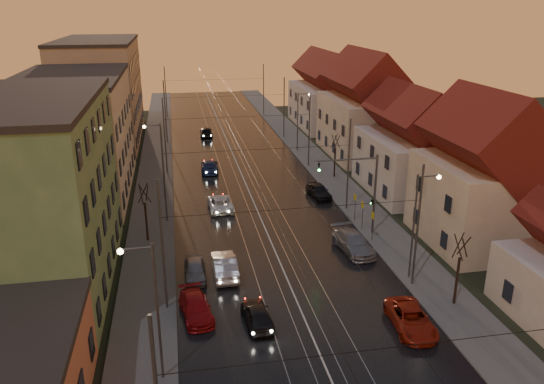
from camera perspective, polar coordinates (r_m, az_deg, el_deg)
ground at (r=29.97m, az=6.50°, el=-19.79°), size 160.00×160.00×0.00m
road at (r=65.27m, az=-3.63°, el=2.66°), size 16.00×120.00×0.04m
sidewalk_left at (r=64.89m, az=-12.43°, el=2.18°), size 4.00×120.00×0.15m
sidewalk_right at (r=67.12m, az=4.89°, el=3.16°), size 4.00×120.00×0.15m
tram_rail_0 at (r=65.05m, az=-5.55°, el=2.58°), size 0.06×120.00×0.03m
tram_rail_1 at (r=65.18m, az=-4.30°, el=2.66°), size 0.06×120.00×0.03m
tram_rail_2 at (r=65.35m, az=-2.96°, el=2.73°), size 0.06×120.00×0.03m
tram_rail_3 at (r=65.55m, az=-1.72°, el=2.80°), size 0.06×120.00×0.03m
apartment_left_1 at (r=39.45m, az=-24.84°, el=-0.71°), size 10.00×18.00×13.00m
apartment_left_2 at (r=58.40m, az=-20.37°, el=5.53°), size 10.00×20.00×12.00m
apartment_left_3 at (r=81.56m, az=-17.86°, el=10.21°), size 10.00×24.00×14.00m
house_right_1 at (r=46.33m, az=21.75°, el=1.19°), size 8.67×10.20×10.80m
house_right_2 at (r=57.45m, az=14.96°, el=4.47°), size 9.18×12.24×9.20m
house_right_3 at (r=70.68m, az=9.92°, el=8.55°), size 9.18×14.28×11.50m
house_right_4 at (r=87.64m, az=5.82°, el=10.33°), size 9.18×16.32×10.00m
catenary_pole_l_1 at (r=34.25m, az=-11.69°, el=-5.82°), size 0.16×0.16×9.00m
catenary_pole_r_1 at (r=37.76m, az=15.39°, el=-3.67°), size 0.16×0.16×9.00m
catenary_pole_l_2 at (r=48.26m, az=-11.54°, el=1.74°), size 0.16×0.16×9.00m
catenary_pole_r_2 at (r=50.82m, az=8.22°, el=2.84°), size 0.16×0.16×9.00m
catenary_pole_l_3 at (r=62.73m, az=-11.46°, el=5.86°), size 0.16×0.16×9.00m
catenary_pole_r_3 at (r=64.72m, az=4.03°, el=6.61°), size 0.16×0.16×9.00m
catenary_pole_l_4 at (r=77.40m, az=-11.40°, el=8.42°), size 0.16×0.16×9.00m
catenary_pole_r_4 at (r=79.02m, az=1.30°, el=9.02°), size 0.16×0.16×9.00m
catenary_pole_l_5 at (r=95.15m, az=-11.36°, el=10.45°), size 0.16×0.16×9.00m
catenary_pole_r_5 at (r=96.47m, az=-0.92°, el=10.94°), size 0.16×0.16×9.00m
street_lamp_0 at (r=27.90m, az=-12.93°, el=-11.25°), size 1.75×0.32×8.00m
street_lamp_1 at (r=38.66m, az=15.49°, el=-2.51°), size 1.75×0.32×8.00m
street_lamp_2 at (r=53.93m, az=-12.06°, el=4.01°), size 1.75×0.32×8.00m
street_lamp_3 at (r=71.39m, az=3.03°, el=8.17°), size 1.75×0.32×8.00m
traffic_light_mast at (r=45.21m, az=9.89°, el=0.76°), size 5.30×0.32×7.20m
bare_tree_0 at (r=45.23m, az=-13.42°, el=-2.34°), size 1.09×1.09×5.11m
bare_tree_1 at (r=36.94m, az=19.36°, el=-8.10°), size 1.09×1.09×5.11m
bare_tree_2 at (r=61.04m, az=6.79°, el=3.78°), size 1.09×1.09×5.11m
driving_car_0 at (r=33.90m, az=-1.61°, el=-13.06°), size 1.84×4.04×1.34m
driving_car_1 at (r=39.54m, az=-5.13°, el=-7.86°), size 1.72×4.80×1.57m
driving_car_2 at (r=51.81m, az=-5.57°, el=-1.18°), size 2.37×4.94×1.36m
driving_car_3 at (r=63.69m, az=-6.73°, el=2.79°), size 2.26×5.03×1.43m
driving_car_4 at (r=81.04m, az=-7.09°, el=6.44°), size 1.84×4.46×1.51m
parked_left_2 at (r=35.00m, az=-8.19°, el=-12.20°), size 2.36×4.58×1.27m
parked_left_3 at (r=39.48m, az=-8.31°, el=-8.25°), size 1.60×3.90×1.32m
parked_right_0 at (r=34.59m, az=14.71°, el=-13.07°), size 2.53×4.92×1.33m
parked_right_1 at (r=43.53m, az=8.72°, el=-5.38°), size 2.68×5.42×1.51m
parked_right_2 at (r=55.03m, az=5.04°, el=0.13°), size 2.17×4.36×1.43m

